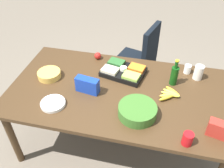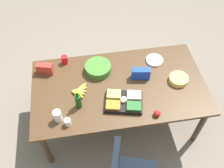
{
  "view_description": "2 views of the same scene",
  "coord_description": "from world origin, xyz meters",
  "px_view_note": "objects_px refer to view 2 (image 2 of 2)",
  "views": [
    {
      "loc": [
        -0.33,
        1.7,
        2.28
      ],
      "look_at": [
        0.06,
        0.0,
        0.83
      ],
      "focal_mm": 38.52,
      "sensor_mm": 36.0,
      "label": 1
    },
    {
      "loc": [
        -0.38,
        -1.84,
        3.19
      ],
      "look_at": [
        -0.09,
        -0.02,
        0.85
      ],
      "focal_mm": 40.69,
      "sensor_mm": 36.0,
      "label": 2
    }
  ],
  "objects_px": {
    "paper_plate_stack": "(155,60)",
    "chip_bowl": "(179,79)",
    "mayo_jar": "(58,116)",
    "chip_bag_red": "(45,69)",
    "wine_bottle": "(78,101)",
    "banana_bunch": "(79,91)",
    "apple_red": "(157,113)",
    "conference_table": "(119,89)",
    "salad_bowl": "(98,68)",
    "paper_cup": "(68,122)",
    "veggie_tray": "(124,101)",
    "chip_bag_blue": "(141,74)",
    "red_solo_cup": "(65,60)"
  },
  "relations": [
    {
      "from": "paper_plate_stack",
      "to": "chip_bowl",
      "type": "xyz_separation_m",
      "value": [
        0.2,
        -0.37,
        0.02
      ]
    },
    {
      "from": "mayo_jar",
      "to": "chip_bag_red",
      "type": "xyz_separation_m",
      "value": [
        -0.14,
        0.71,
        -0.0
      ]
    },
    {
      "from": "wine_bottle",
      "to": "banana_bunch",
      "type": "distance_m",
      "value": 0.21
    },
    {
      "from": "paper_plate_stack",
      "to": "apple_red",
      "type": "bearing_deg",
      "value": -103.25
    },
    {
      "from": "conference_table",
      "to": "apple_red",
      "type": "relative_size",
      "value": 27.56
    },
    {
      "from": "paper_plate_stack",
      "to": "banana_bunch",
      "type": "xyz_separation_m",
      "value": [
        -1.01,
        -0.35,
        0.01
      ]
    },
    {
      "from": "salad_bowl",
      "to": "chip_bowl",
      "type": "distance_m",
      "value": 1.0
    },
    {
      "from": "banana_bunch",
      "to": "paper_plate_stack",
      "type": "bearing_deg",
      "value": 19.14
    },
    {
      "from": "wine_bottle",
      "to": "apple_red",
      "type": "xyz_separation_m",
      "value": [
        0.84,
        -0.26,
        -0.07
      ]
    },
    {
      "from": "banana_bunch",
      "to": "paper_cup",
      "type": "bearing_deg",
      "value": -110.85
    },
    {
      "from": "veggie_tray",
      "to": "wine_bottle",
      "type": "distance_m",
      "value": 0.51
    },
    {
      "from": "veggie_tray",
      "to": "paper_cup",
      "type": "height_order",
      "value": "paper_cup"
    },
    {
      "from": "paper_plate_stack",
      "to": "wine_bottle",
      "type": "relative_size",
      "value": 0.79
    },
    {
      "from": "veggie_tray",
      "to": "chip_bowl",
      "type": "relative_size",
      "value": 2.06
    },
    {
      "from": "wine_bottle",
      "to": "banana_bunch",
      "type": "bearing_deg",
      "value": 84.29
    },
    {
      "from": "salad_bowl",
      "to": "veggie_tray",
      "type": "bearing_deg",
      "value": -67.38
    },
    {
      "from": "chip_bowl",
      "to": "paper_cup",
      "type": "height_order",
      "value": "paper_cup"
    },
    {
      "from": "paper_plate_stack",
      "to": "chip_bowl",
      "type": "height_order",
      "value": "chip_bowl"
    },
    {
      "from": "chip_bag_red",
      "to": "banana_bunch",
      "type": "bearing_deg",
      "value": -43.76
    },
    {
      "from": "chip_bag_blue",
      "to": "chip_bowl",
      "type": "bearing_deg",
      "value": -15.44
    },
    {
      "from": "conference_table",
      "to": "banana_bunch",
      "type": "relative_size",
      "value": 9.0
    },
    {
      "from": "veggie_tray",
      "to": "paper_plate_stack",
      "type": "height_order",
      "value": "veggie_tray"
    },
    {
      "from": "salad_bowl",
      "to": "banana_bunch",
      "type": "height_order",
      "value": "salad_bowl"
    },
    {
      "from": "mayo_jar",
      "to": "banana_bunch",
      "type": "relative_size",
      "value": 0.64
    },
    {
      "from": "chip_bag_red",
      "to": "paper_plate_stack",
      "type": "bearing_deg",
      "value": -1.15
    },
    {
      "from": "veggie_tray",
      "to": "apple_red",
      "type": "bearing_deg",
      "value": -32.74
    },
    {
      "from": "wine_bottle",
      "to": "chip_bag_blue",
      "type": "bearing_deg",
      "value": 20.96
    },
    {
      "from": "mayo_jar",
      "to": "banana_bunch",
      "type": "bearing_deg",
      "value": 52.57
    },
    {
      "from": "conference_table",
      "to": "paper_plate_stack",
      "type": "distance_m",
      "value": 0.63
    },
    {
      "from": "mayo_jar",
      "to": "paper_plate_stack",
      "type": "height_order",
      "value": "mayo_jar"
    },
    {
      "from": "chip_bowl",
      "to": "apple_red",
      "type": "height_order",
      "value": "apple_red"
    },
    {
      "from": "paper_plate_stack",
      "to": "wine_bottle",
      "type": "xyz_separation_m",
      "value": [
        -1.03,
        -0.54,
        0.09
      ]
    },
    {
      "from": "mayo_jar",
      "to": "paper_cup",
      "type": "relative_size",
      "value": 1.67
    },
    {
      "from": "veggie_tray",
      "to": "chip_bag_blue",
      "type": "height_order",
      "value": "chip_bag_blue"
    },
    {
      "from": "conference_table",
      "to": "apple_red",
      "type": "distance_m",
      "value": 0.59
    },
    {
      "from": "banana_bunch",
      "to": "wine_bottle",
      "type": "bearing_deg",
      "value": -95.71
    },
    {
      "from": "conference_table",
      "to": "paper_plate_stack",
      "type": "height_order",
      "value": "paper_plate_stack"
    },
    {
      "from": "mayo_jar",
      "to": "red_solo_cup",
      "type": "relative_size",
      "value": 1.36
    },
    {
      "from": "conference_table",
      "to": "salad_bowl",
      "type": "distance_m",
      "value": 0.37
    },
    {
      "from": "banana_bunch",
      "to": "chip_bowl",
      "type": "xyz_separation_m",
      "value": [
        1.21,
        -0.02,
        0.01
      ]
    },
    {
      "from": "red_solo_cup",
      "to": "banana_bunch",
      "type": "bearing_deg",
      "value": -73.86
    },
    {
      "from": "banana_bunch",
      "to": "salad_bowl",
      "type": "bearing_deg",
      "value": 49.03
    },
    {
      "from": "chip_bag_blue",
      "to": "paper_cup",
      "type": "distance_m",
      "value": 1.05
    },
    {
      "from": "paper_cup",
      "to": "mayo_jar",
      "type": "bearing_deg",
      "value": 142.57
    },
    {
      "from": "conference_table",
      "to": "wine_bottle",
      "type": "xyz_separation_m",
      "value": [
        -0.5,
        -0.22,
        0.18
      ]
    },
    {
      "from": "salad_bowl",
      "to": "paper_cup",
      "type": "bearing_deg",
      "value": -120.4
    },
    {
      "from": "veggie_tray",
      "to": "salad_bowl",
      "type": "bearing_deg",
      "value": 112.62
    },
    {
      "from": "chip_bowl",
      "to": "chip_bag_red",
      "type": "relative_size",
      "value": 1.15
    },
    {
      "from": "conference_table",
      "to": "chip_bag_red",
      "type": "height_order",
      "value": "chip_bag_red"
    },
    {
      "from": "apple_red",
      "to": "paper_cup",
      "type": "xyz_separation_m",
      "value": [
        -0.97,
        0.04,
        0.01
      ]
    }
  ]
}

